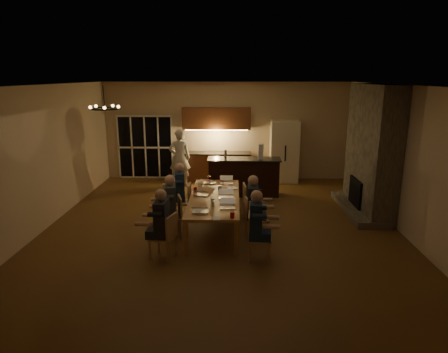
% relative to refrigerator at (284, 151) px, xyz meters
% --- Properties ---
extents(floor, '(9.00, 9.00, 0.00)m').
position_rel_refrigerator_xyz_m(floor, '(-1.90, -4.15, -1.00)').
color(floor, brown).
rests_on(floor, ground).
extents(back_wall, '(8.00, 0.04, 3.20)m').
position_rel_refrigerator_xyz_m(back_wall, '(-1.90, 0.37, 0.60)').
color(back_wall, tan).
rests_on(back_wall, ground).
extents(left_wall, '(0.04, 9.00, 3.20)m').
position_rel_refrigerator_xyz_m(left_wall, '(-5.92, -4.15, 0.60)').
color(left_wall, tan).
rests_on(left_wall, ground).
extents(right_wall, '(0.04, 9.00, 3.20)m').
position_rel_refrigerator_xyz_m(right_wall, '(2.12, -4.15, 0.60)').
color(right_wall, tan).
rests_on(right_wall, ground).
extents(ceiling, '(8.00, 9.00, 0.04)m').
position_rel_refrigerator_xyz_m(ceiling, '(-1.90, -4.15, 2.22)').
color(ceiling, white).
rests_on(ceiling, back_wall).
extents(french_doors, '(1.86, 0.08, 2.10)m').
position_rel_refrigerator_xyz_m(french_doors, '(-4.60, 0.32, 0.05)').
color(french_doors, black).
rests_on(french_doors, ground).
extents(fireplace, '(0.58, 2.50, 3.20)m').
position_rel_refrigerator_xyz_m(fireplace, '(1.80, -2.95, 0.60)').
color(fireplace, '#6A6053').
rests_on(fireplace, ground).
extents(kitchenette, '(2.24, 0.68, 2.40)m').
position_rel_refrigerator_xyz_m(kitchenette, '(-2.20, 0.05, 0.20)').
color(kitchenette, brown).
rests_on(kitchenette, ground).
extents(refrigerator, '(0.90, 0.68, 2.00)m').
position_rel_refrigerator_xyz_m(refrigerator, '(0.00, 0.00, 0.00)').
color(refrigerator, '#EEE4C7').
rests_on(refrigerator, ground).
extents(dining_table, '(1.10, 2.98, 0.75)m').
position_rel_refrigerator_xyz_m(dining_table, '(-2.05, -4.23, -0.62)').
color(dining_table, tan).
rests_on(dining_table, ground).
extents(bar_island, '(2.11, 0.72, 1.08)m').
position_rel_refrigerator_xyz_m(bar_island, '(-1.34, -1.58, -0.46)').
color(bar_island, black).
rests_on(bar_island, ground).
extents(chair_left_near, '(0.55, 0.55, 0.89)m').
position_rel_refrigerator_xyz_m(chair_left_near, '(-2.96, -5.81, -0.55)').
color(chair_left_near, tan).
rests_on(chair_left_near, ground).
extents(chair_left_mid, '(0.54, 0.54, 0.89)m').
position_rel_refrigerator_xyz_m(chair_left_mid, '(-2.97, -4.74, -0.55)').
color(chair_left_mid, tan).
rests_on(chair_left_mid, ground).
extents(chair_left_far, '(0.45, 0.45, 0.89)m').
position_rel_refrigerator_xyz_m(chair_left_far, '(-2.88, -3.68, -0.55)').
color(chair_left_far, tan).
rests_on(chair_left_far, ground).
extents(chair_right_near, '(0.46, 0.46, 0.89)m').
position_rel_refrigerator_xyz_m(chair_right_near, '(-1.12, -5.78, -0.55)').
color(chair_right_near, tan).
rests_on(chair_right_near, ground).
extents(chair_right_mid, '(0.54, 0.54, 0.89)m').
position_rel_refrigerator_xyz_m(chair_right_mid, '(-1.13, -4.79, -0.55)').
color(chair_right_mid, tan).
rests_on(chair_right_mid, ground).
extents(chair_right_far, '(0.48, 0.48, 0.89)m').
position_rel_refrigerator_xyz_m(chair_right_far, '(-1.17, -3.67, -0.55)').
color(chair_right_far, tan).
rests_on(chair_right_far, ground).
extents(person_left_near, '(0.63, 0.63, 1.38)m').
position_rel_refrigerator_xyz_m(person_left_near, '(-2.96, -5.83, -0.31)').
color(person_left_near, '#23262E').
rests_on(person_left_near, ground).
extents(person_right_near, '(0.64, 0.64, 1.38)m').
position_rel_refrigerator_xyz_m(person_right_near, '(-1.20, -5.86, -0.31)').
color(person_right_near, '#1E2F4D').
rests_on(person_right_near, ground).
extents(person_left_mid, '(0.68, 0.68, 1.38)m').
position_rel_refrigerator_xyz_m(person_left_mid, '(-2.96, -4.75, -0.31)').
color(person_left_mid, '#373D41').
rests_on(person_left_mid, ground).
extents(person_right_mid, '(0.61, 0.61, 1.38)m').
position_rel_refrigerator_xyz_m(person_right_mid, '(-1.22, -4.75, -0.31)').
color(person_right_mid, '#23262E').
rests_on(person_right_mid, ground).
extents(person_left_far, '(0.67, 0.67, 1.38)m').
position_rel_refrigerator_xyz_m(person_left_far, '(-2.92, -3.58, -0.31)').
color(person_left_far, '#1E2F4D').
rests_on(person_left_far, ground).
extents(standing_person, '(0.73, 0.55, 1.81)m').
position_rel_refrigerator_xyz_m(standing_person, '(-3.31, -0.69, -0.10)').
color(standing_person, silver).
rests_on(standing_person, ground).
extents(chandelier, '(0.59, 0.59, 0.03)m').
position_rel_refrigerator_xyz_m(chandelier, '(-4.22, -4.80, 1.75)').
color(chandelier, black).
rests_on(chandelier, ceiling).
extents(laptop_a, '(0.33, 0.29, 0.23)m').
position_rel_refrigerator_xyz_m(laptop_a, '(-2.28, -5.27, -0.14)').
color(laptop_a, silver).
rests_on(laptop_a, dining_table).
extents(laptop_b, '(0.33, 0.29, 0.23)m').
position_rel_refrigerator_xyz_m(laptop_b, '(-1.75, -5.02, -0.14)').
color(laptop_b, silver).
rests_on(laptop_b, dining_table).
extents(laptop_c, '(0.38, 0.35, 0.23)m').
position_rel_refrigerator_xyz_m(laptop_c, '(-2.36, -4.12, -0.14)').
color(laptop_c, silver).
rests_on(laptop_c, dining_table).
extents(laptop_d, '(0.32, 0.28, 0.23)m').
position_rel_refrigerator_xyz_m(laptop_d, '(-1.79, -4.35, -0.14)').
color(laptop_d, silver).
rests_on(laptop_d, dining_table).
extents(laptop_e, '(0.38, 0.35, 0.23)m').
position_rel_refrigerator_xyz_m(laptop_e, '(-2.25, -3.10, -0.14)').
color(laptop_e, silver).
rests_on(laptop_e, dining_table).
extents(laptop_f, '(0.32, 0.28, 0.23)m').
position_rel_refrigerator_xyz_m(laptop_f, '(-1.81, -3.12, -0.14)').
color(laptop_f, silver).
rests_on(laptop_f, dining_table).
extents(mug_front, '(0.08, 0.08, 0.10)m').
position_rel_refrigerator_xyz_m(mug_front, '(-2.07, -4.66, -0.20)').
color(mug_front, silver).
rests_on(mug_front, dining_table).
extents(mug_mid, '(0.09, 0.09, 0.10)m').
position_rel_refrigerator_xyz_m(mug_mid, '(-1.96, -3.66, -0.20)').
color(mug_mid, silver).
rests_on(mug_mid, dining_table).
extents(mug_back, '(0.08, 0.08, 0.10)m').
position_rel_refrigerator_xyz_m(mug_back, '(-2.45, -3.44, -0.20)').
color(mug_back, silver).
rests_on(mug_back, dining_table).
extents(redcup_near, '(0.08, 0.08, 0.12)m').
position_rel_refrigerator_xyz_m(redcup_near, '(-1.64, -5.60, -0.19)').
color(redcup_near, '#BD0C0D').
rests_on(redcup_near, dining_table).
extents(redcup_mid, '(0.08, 0.08, 0.12)m').
position_rel_refrigerator_xyz_m(redcup_mid, '(-2.52, -3.88, -0.19)').
color(redcup_mid, '#BD0C0D').
rests_on(redcup_mid, dining_table).
extents(redcup_far, '(0.09, 0.09, 0.12)m').
position_rel_refrigerator_xyz_m(redcup_far, '(-1.94, -2.84, -0.19)').
color(redcup_far, '#BD0C0D').
rests_on(redcup_far, dining_table).
extents(can_silver, '(0.06, 0.06, 0.12)m').
position_rel_refrigerator_xyz_m(can_silver, '(-2.05, -4.92, -0.19)').
color(can_silver, '#B2B2B7').
rests_on(can_silver, dining_table).
extents(can_cola, '(0.07, 0.07, 0.12)m').
position_rel_refrigerator_xyz_m(can_cola, '(-2.26, -2.84, -0.19)').
color(can_cola, '#3F0F0C').
rests_on(can_cola, dining_table).
extents(plate_near, '(0.25, 0.25, 0.02)m').
position_rel_refrigerator_xyz_m(plate_near, '(-1.74, -4.81, -0.24)').
color(plate_near, silver).
rests_on(plate_near, dining_table).
extents(plate_left, '(0.23, 0.23, 0.02)m').
position_rel_refrigerator_xyz_m(plate_left, '(-2.35, -5.21, -0.24)').
color(plate_left, silver).
rests_on(plate_left, dining_table).
extents(plate_far, '(0.27, 0.27, 0.02)m').
position_rel_refrigerator_xyz_m(plate_far, '(-1.66, -3.54, -0.24)').
color(plate_far, silver).
rests_on(plate_far, dining_table).
extents(notepad, '(0.16, 0.21, 0.01)m').
position_rel_refrigerator_xyz_m(notepad, '(-1.95, -5.65, -0.24)').
color(notepad, white).
rests_on(notepad, dining_table).
extents(bar_bottle, '(0.07, 0.07, 0.24)m').
position_rel_refrigerator_xyz_m(bar_bottle, '(-1.87, -1.53, 0.20)').
color(bar_bottle, '#99999E').
rests_on(bar_bottle, bar_island).
extents(bar_blender, '(0.14, 0.14, 0.44)m').
position_rel_refrigerator_xyz_m(bar_blender, '(-0.87, -1.64, 0.30)').
color(bar_blender, silver).
rests_on(bar_blender, bar_island).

